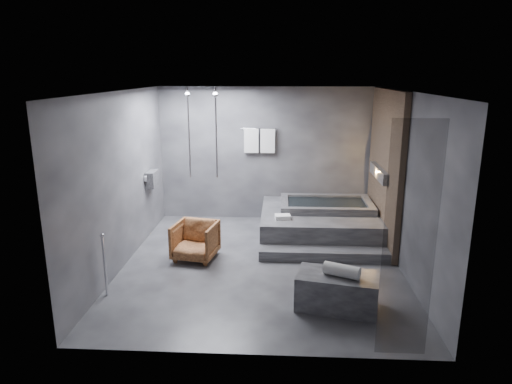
{
  "coord_description": "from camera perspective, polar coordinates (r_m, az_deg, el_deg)",
  "views": [
    {
      "loc": [
        0.3,
        -6.99,
        3.08
      ],
      "look_at": [
        -0.1,
        0.3,
        1.16
      ],
      "focal_mm": 32.0,
      "sensor_mm": 36.0,
      "label": 1
    }
  ],
  "objects": [
    {
      "name": "room",
      "position": [
        7.36,
        3.88,
        4.15
      ],
      "size": [
        5.0,
        5.04,
        2.82
      ],
      "color": "#2A2A2C",
      "rests_on": "ground"
    },
    {
      "name": "concrete_bench",
      "position": [
        6.34,
        10.09,
        -12.11
      ],
      "size": [
        1.16,
        0.8,
        0.48
      ],
      "primitive_type": "cube",
      "rotation": [
        0.0,
        0.0,
        -0.21
      ],
      "color": "#303033",
      "rests_on": "ground"
    },
    {
      "name": "driftwood_chair",
      "position": [
        7.82,
        -7.6,
        -6.06
      ],
      "size": [
        0.8,
        0.82,
        0.64
      ],
      "primitive_type": "imported",
      "rotation": [
        0.0,
        0.0,
        -0.18
      ],
      "color": "#4E2913",
      "rests_on": "ground"
    },
    {
      "name": "deck_towel",
      "position": [
        8.3,
        3.36,
        -3.11
      ],
      "size": [
        0.3,
        0.24,
        0.07
      ],
      "primitive_type": "cube",
      "rotation": [
        0.0,
        0.0,
        0.13
      ],
      "color": "white",
      "rests_on": "tub_deck"
    },
    {
      "name": "tub_deck",
      "position": [
        8.93,
        7.85,
        -3.86
      ],
      "size": [
        2.2,
        2.0,
        0.5
      ],
      "primitive_type": "cube",
      "color": "#2F2F31",
      "rests_on": "ground"
    },
    {
      "name": "rolled_towel",
      "position": [
        6.16,
        10.66,
        -9.62
      ],
      "size": [
        0.5,
        0.35,
        0.17
      ],
      "primitive_type": "cylinder",
      "rotation": [
        0.0,
        1.57,
        -0.43
      ],
      "color": "white",
      "rests_on": "concrete_bench"
    },
    {
      "name": "tub_step",
      "position": [
        7.89,
        8.47,
        -7.7
      ],
      "size": [
        2.2,
        0.36,
        0.18
      ],
      "primitive_type": "cube",
      "color": "#2F2F31",
      "rests_on": "ground"
    }
  ]
}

